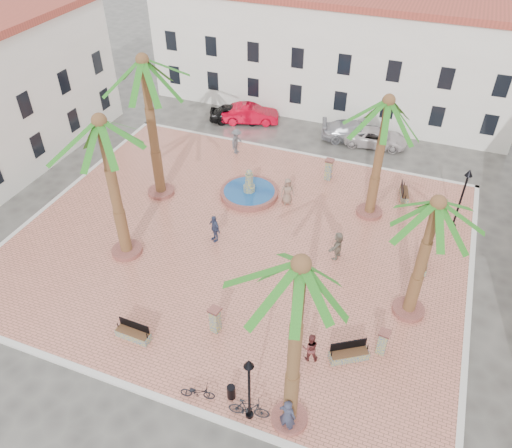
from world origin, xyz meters
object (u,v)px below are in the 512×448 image
(cyclist_b, at_px, (310,347))
(pedestrian_fountain_b, at_px, (214,228))
(bicycle_b, at_px, (249,408))
(bicycle_a, at_px, (197,392))
(palm_ne, at_px, (386,115))
(palm_e, at_px, (434,219))
(car_black, at_px, (236,114))
(bench_ne, at_px, (404,194))
(fountain, at_px, (249,192))
(cyclist_a, at_px, (287,416))
(car_silver, at_px, (355,131))
(bollard_n, at_px, (329,169))
(bench_e, at_px, (422,262))
(litter_bin, at_px, (231,392))
(palm_nw, at_px, (145,77))
(car_white, at_px, (376,137))
(lamppost_s, at_px, (249,380))
(lamppost_e, at_px, (464,189))
(pedestrian_north, at_px, (237,141))
(palm_s, at_px, (300,285))
(bollard_se, at_px, (215,319))
(car_red, at_px, (250,114))
(bench_s, at_px, (133,334))
(palm_sw, at_px, (103,138))
(bench_se, at_px, (349,354))
(pedestrian_fountain_a, at_px, (287,191))
(bollard_e, at_px, (383,342))
(pedestrian_east, at_px, (338,245))

(cyclist_b, relative_size, pedestrian_fountain_b, 0.90)
(bicycle_b, bearing_deg, bicycle_a, 80.07)
(palm_ne, distance_m, cyclist_b, 13.47)
(palm_e, distance_m, car_black, 23.75)
(bench_ne, xyz_separation_m, bicycle_b, (-3.74, -18.39, 0.29))
(fountain, relative_size, bench_ne, 2.31)
(cyclist_a, height_order, car_silver, cyclist_a)
(car_black, bearing_deg, bollard_n, -140.70)
(bench_ne, height_order, bicycle_b, bicycle_b)
(bench_e, distance_m, cyclist_a, 12.65)
(litter_bin, bearing_deg, car_black, 112.49)
(palm_nw, relative_size, bicycle_a, 6.25)
(litter_bin, bearing_deg, bench_ne, 75.02)
(fountain, xyz_separation_m, car_white, (6.53, 10.00, 0.25))
(pedestrian_fountain_b, height_order, car_black, pedestrian_fountain_b)
(lamppost_s, bearing_deg, lamppost_e, 66.64)
(lamppost_e, xyz_separation_m, bicycle_a, (-9.38, -16.19, -2.41))
(bench_e, height_order, car_white, car_white)
(pedestrian_north, bearing_deg, palm_s, -146.37)
(palm_ne, bearing_deg, lamppost_s, -97.03)
(bollard_se, distance_m, bollard_n, 15.09)
(litter_bin, distance_m, car_red, 25.90)
(palm_ne, xyz_separation_m, bench_s, (-8.65, -13.93, -6.55))
(litter_bin, relative_size, cyclist_a, 0.37)
(bollard_n, xyz_separation_m, bicycle_a, (-0.86, -18.64, -0.40))
(palm_sw, height_order, pedestrian_north, palm_sw)
(palm_s, distance_m, pedestrian_north, 22.94)
(lamppost_e, bearing_deg, litter_bin, -117.20)
(cyclist_b, xyz_separation_m, car_silver, (-2.59, 21.38, -0.20))
(lamppost_s, height_order, bollard_se, lamppost_s)
(bench_s, bearing_deg, car_white, 74.33)
(palm_ne, relative_size, bench_e, 4.48)
(palm_sw, xyz_separation_m, bench_se, (13.60, -2.65, -7.13))
(litter_bin, xyz_separation_m, bicycle_b, (1.03, -0.53, 0.17))
(palm_sw, height_order, car_red, palm_sw)
(lamppost_e, bearing_deg, fountain, -173.94)
(palm_ne, bearing_deg, pedestrian_north, 159.98)
(fountain, relative_size, bicycle_b, 2.20)
(palm_s, height_order, bollard_n, palm_s)
(bicycle_b, bearing_deg, pedestrian_fountain_a, 2.48)
(palm_nw, height_order, bench_s, palm_nw)
(palm_nw, height_order, bollard_e, palm_nw)
(palm_nw, xyz_separation_m, litter_bin, (10.47, -12.38, -7.75))
(cyclist_b, bearing_deg, pedestrian_fountain_b, -56.46)
(palm_s, bearing_deg, lamppost_s, -164.70)
(palm_s, bearing_deg, bicycle_b, -164.90)
(palm_ne, height_order, bench_e, palm_ne)
(lamppost_e, distance_m, bicycle_b, 17.80)
(cyclist_b, relative_size, pedestrian_east, 0.92)
(cyclist_a, bearing_deg, palm_e, -107.30)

